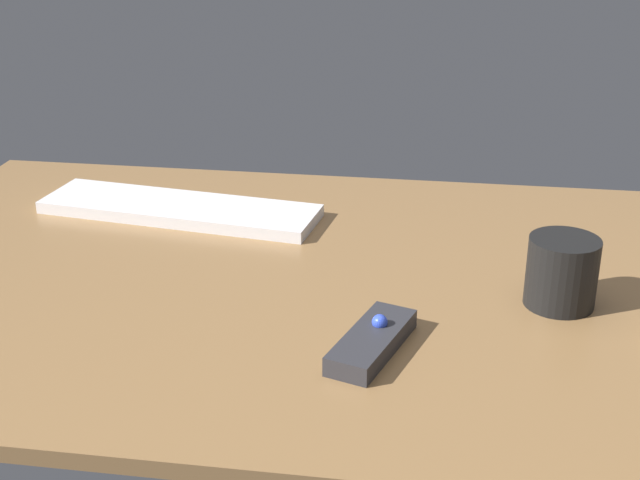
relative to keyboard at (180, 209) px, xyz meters
The scene contains 4 objects.
desk 35.67cm from the keyboard, 33.46° to the right, with size 140.00×84.00×2.00cm, color olive.
keyboard is the anchor object (origin of this frame).
media_remote 51.45cm from the keyboard, 47.67° to the right, with size 9.69×16.06×3.61cm.
coffee_mug 61.60cm from the keyboard, 21.81° to the right, with size 8.94×8.94×9.03cm, color black.
Camera 1 is at (12.29, -107.04, 54.05)cm, focal length 49.48 mm.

